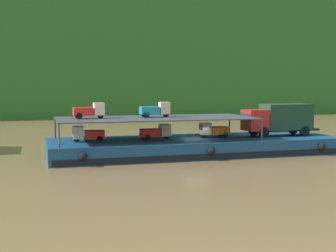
# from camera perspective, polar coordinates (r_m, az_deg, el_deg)

# --- Properties ---
(ground_plane) EXTENTS (400.00, 400.00, 0.00)m
(ground_plane) POSITION_cam_1_polar(r_m,az_deg,el_deg) (43.88, 3.34, -3.43)
(ground_plane) COLOR brown
(hillside_far_bank) EXTENTS (147.37, 39.55, 38.60)m
(hillside_far_bank) POSITION_cam_1_polar(r_m,az_deg,el_deg) (110.12, -8.52, 13.01)
(hillside_far_bank) COLOR #286023
(hillside_far_bank) RESTS_ON ground
(cargo_barge) EXTENTS (26.98, 8.63, 1.50)m
(cargo_barge) POSITION_cam_1_polar(r_m,az_deg,el_deg) (43.76, 3.35, -2.46)
(cargo_barge) COLOR navy
(cargo_barge) RESTS_ON ground
(covered_lorry) EXTENTS (7.91, 2.49, 3.10)m
(covered_lorry) POSITION_cam_1_polar(r_m,az_deg,el_deg) (46.69, 13.42, 0.90)
(covered_lorry) COLOR maroon
(covered_lorry) RESTS_ON cargo_barge
(cargo_rack) EXTENTS (17.78, 7.31, 2.00)m
(cargo_rack) POSITION_cam_1_polar(r_m,az_deg,el_deg) (42.40, -1.49, 0.95)
(cargo_rack) COLOR #383D47
(cargo_rack) RESTS_ON cargo_barge
(mini_truck_lower_stern) EXTENTS (2.79, 1.29, 1.38)m
(mini_truck_lower_stern) POSITION_cam_1_polar(r_m,az_deg,el_deg) (41.35, -9.75, -0.96)
(mini_truck_lower_stern) COLOR red
(mini_truck_lower_stern) RESTS_ON cargo_barge
(mini_truck_lower_aft) EXTENTS (2.79, 1.28, 1.38)m
(mini_truck_lower_aft) POSITION_cam_1_polar(r_m,az_deg,el_deg) (42.48, -1.48, -0.73)
(mini_truck_lower_aft) COLOR red
(mini_truck_lower_aft) RESTS_ON cargo_barge
(mini_truck_lower_mid) EXTENTS (2.78, 1.27, 1.38)m
(mini_truck_lower_mid) POSITION_cam_1_polar(r_m,az_deg,el_deg) (44.49, 5.57, -0.48)
(mini_truck_lower_mid) COLOR orange
(mini_truck_lower_mid) RESTS_ON cargo_barge
(mini_truck_upper_stern) EXTENTS (2.77, 1.26, 1.38)m
(mini_truck_upper_stern) POSITION_cam_1_polar(r_m,az_deg,el_deg) (41.69, -9.58, 1.85)
(mini_truck_upper_stern) COLOR red
(mini_truck_upper_stern) RESTS_ON cargo_rack
(mini_truck_upper_mid) EXTENTS (2.76, 1.23, 1.38)m
(mini_truck_upper_mid) POSITION_cam_1_polar(r_m,az_deg,el_deg) (42.85, -1.54, 2.01)
(mini_truck_upper_mid) COLOR teal
(mini_truck_upper_mid) RESTS_ON cargo_rack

